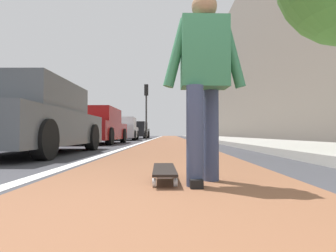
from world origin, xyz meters
The scene contains 12 objects.
ground_plane centered at (10.00, 0.00, 0.00)m, with size 80.00×80.00×0.00m, color #38383D.
bike_lane_paint centered at (24.00, 0.00, 0.00)m, with size 56.00×2.34×0.00m, color brown.
lane_stripe_white centered at (20.00, 1.32, 0.00)m, with size 52.00×0.16×0.01m, color silver.
sidewalk_curb centered at (18.00, -3.62, 0.07)m, with size 52.00×3.20×0.15m, color #9E9B93.
building_facade centered at (22.00, -6.75, 6.54)m, with size 40.00×1.20×13.08m, color slate.
skateboard centered at (1.47, 0.05, 0.09)m, with size 0.85×0.23×0.11m.
skater_person centered at (1.32, -0.29, 0.94)m, with size 0.47×0.72×1.64m.
parked_car_near centered at (4.69, 2.90, 0.72)m, with size 4.36×2.00×1.49m.
parked_car_mid centered at (10.59, 3.09, 0.72)m, with size 4.55×2.01×1.49m.
parked_car_far centered at (17.20, 3.13, 0.70)m, with size 4.45×2.12×1.47m.
parked_car_end centered at (24.03, 3.01, 0.72)m, with size 4.24×2.15×1.49m.
traffic_light centered at (19.16, 1.72, 2.79)m, with size 0.33×0.28×4.02m.
Camera 1 is at (-1.06, -0.00, 0.43)m, focal length 29.74 mm.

